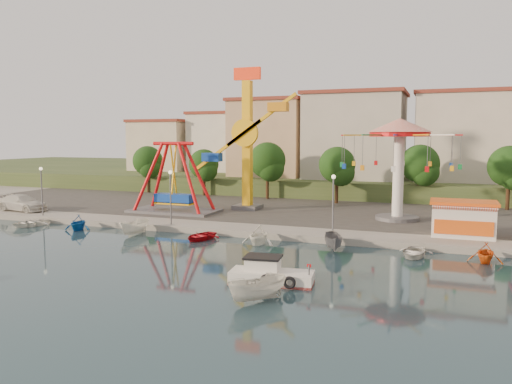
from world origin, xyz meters
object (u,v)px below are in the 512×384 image
at_px(kamikaze_tower, 250,143).
at_px(cabin_motorboat, 270,275).
at_px(skiff, 257,289).
at_px(van, 22,203).
at_px(wave_swinger, 399,146).
at_px(pirate_ship_ride, 174,179).

height_order(kamikaze_tower, cabin_motorboat, kamikaze_tower).
distance_m(skiff, van, 40.95).
distance_m(cabin_motorboat, skiff, 3.70).
xyz_separation_m(wave_swinger, cabin_motorboat, (-5.60, -24.00, -7.71)).
height_order(pirate_ship_ride, kamikaze_tower, kamikaze_tower).
relative_size(wave_swinger, cabin_motorboat, 2.16).
bearing_deg(wave_swinger, cabin_motorboat, -103.13).
bearing_deg(skiff, cabin_motorboat, 134.70).
relative_size(pirate_ship_ride, skiff, 2.66).
bearing_deg(wave_swinger, kamikaze_tower, 174.53).
height_order(pirate_ship_ride, cabin_motorboat, pirate_ship_ride).
xyz_separation_m(kamikaze_tower, van, (-24.40, -10.18, -6.86)).
height_order(wave_swinger, skiff, wave_swinger).
bearing_deg(kamikaze_tower, cabin_motorboat, -66.22).
distance_m(pirate_ship_ride, skiff, 31.13).
bearing_deg(kamikaze_tower, van, -157.35).
relative_size(kamikaze_tower, van, 2.58).
bearing_deg(pirate_ship_ride, kamikaze_tower, 34.27).
bearing_deg(skiff, wave_swinger, 115.99).
xyz_separation_m(kamikaze_tower, cabin_motorboat, (11.29, -25.61, -7.90)).
xyz_separation_m(kamikaze_tower, wave_swinger, (16.89, -1.62, -0.19)).
xyz_separation_m(cabin_motorboat, van, (-35.69, 15.43, 1.04)).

